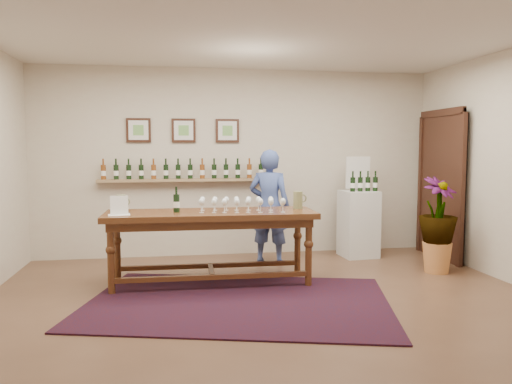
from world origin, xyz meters
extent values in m
plane|color=#533624|center=(0.00, 0.00, 0.00)|extent=(6.00, 6.00, 0.00)
plane|color=beige|center=(0.00, 2.50, 1.40)|extent=(6.00, 0.00, 6.00)
plane|color=beige|center=(0.00, -2.50, 1.40)|extent=(6.00, 0.00, 6.00)
plane|color=silver|center=(0.00, 0.00, 2.80)|extent=(6.00, 6.00, 0.00)
cube|color=#9E8955|center=(-0.80, 2.41, 1.15)|extent=(2.50, 0.16, 0.04)
cube|color=black|center=(2.94, 1.70, 1.05)|extent=(0.10, 1.00, 2.10)
cube|color=black|center=(2.89, 1.70, 1.05)|extent=(0.04, 1.12, 2.22)
cube|color=black|center=(-1.45, 2.48, 1.88)|extent=(0.35, 0.03, 0.35)
cube|color=silver|center=(-1.45, 2.46, 1.88)|extent=(0.28, 0.01, 0.28)
cube|color=#6FA753|center=(-1.45, 2.45, 1.88)|extent=(0.15, 0.00, 0.15)
cube|color=black|center=(-0.80, 2.48, 1.88)|extent=(0.35, 0.03, 0.35)
cube|color=silver|center=(-0.80, 2.46, 1.88)|extent=(0.28, 0.01, 0.28)
cube|color=#6FA753|center=(-0.80, 2.45, 1.88)|extent=(0.15, 0.00, 0.15)
cube|color=black|center=(-0.15, 2.48, 1.88)|extent=(0.35, 0.03, 0.35)
cube|color=silver|center=(-0.15, 2.46, 1.88)|extent=(0.28, 0.01, 0.28)
cube|color=#6FA753|center=(-0.15, 2.45, 1.88)|extent=(0.15, 0.00, 0.15)
cube|color=#3E0C0B|center=(-0.32, 0.06, 0.01)|extent=(3.56, 2.82, 0.02)
cube|color=#462311|center=(-0.53, 0.84, 0.84)|extent=(2.48, 0.83, 0.07)
cube|color=#462311|center=(-0.53, 0.84, 0.76)|extent=(2.34, 0.69, 0.11)
cylinder|color=#462311|center=(-1.66, 0.58, 0.40)|extent=(0.08, 0.08, 0.81)
cylinder|color=#462311|center=(0.58, 0.54, 0.40)|extent=(0.08, 0.08, 0.81)
cylinder|color=#462311|center=(-1.65, 1.14, 0.40)|extent=(0.08, 0.08, 0.81)
cylinder|color=#462311|center=(0.59, 1.10, 0.40)|extent=(0.08, 0.08, 0.81)
cube|color=#462311|center=(-0.54, 0.56, 0.16)|extent=(2.24, 0.10, 0.06)
cube|color=#462311|center=(-0.53, 1.12, 0.16)|extent=(2.24, 0.10, 0.06)
cube|color=#462311|center=(-0.53, 0.84, 0.16)|extent=(0.07, 0.56, 0.06)
cube|color=silver|center=(-1.57, 0.72, 0.98)|extent=(0.26, 0.20, 0.22)
cube|color=silver|center=(1.76, 2.01, 0.49)|extent=(0.52, 0.52, 0.99)
cube|color=silver|center=(1.79, 2.15, 1.25)|extent=(0.39, 0.04, 0.53)
cone|color=#C87F42|center=(2.41, 0.91, 0.20)|extent=(0.37, 0.37, 0.39)
imported|color=#183B1B|center=(2.41, 0.91, 0.74)|extent=(0.75, 0.75, 0.68)
imported|color=#3D5090|center=(0.36, 1.81, 0.80)|extent=(0.69, 0.59, 1.60)
camera|label=1|loc=(-0.99, -5.01, 1.62)|focal=35.00mm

